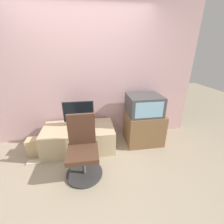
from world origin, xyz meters
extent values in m
plane|color=tan|center=(0.00, 0.00, 0.00)|extent=(12.00, 12.00, 0.00)
cube|color=beige|center=(0.00, 1.32, 1.30)|extent=(4.40, 0.05, 2.60)
cube|color=#CCB289|center=(-0.16, 0.89, 0.22)|extent=(1.30, 0.69, 0.44)
cube|color=olive|center=(1.11, 0.90, 0.31)|extent=(0.71, 0.53, 0.62)
cylinder|color=#2D2D2D|center=(-0.14, 0.97, 0.45)|extent=(0.22, 0.22, 0.02)
cylinder|color=#2D2D2D|center=(-0.14, 0.97, 0.50)|extent=(0.08, 0.08, 0.09)
cube|color=#2D2D2D|center=(-0.14, 0.98, 0.72)|extent=(0.55, 0.01, 0.38)
cube|color=black|center=(-0.14, 0.97, 0.72)|extent=(0.52, 0.02, 0.36)
cube|color=silver|center=(-0.14, 0.79, 0.45)|extent=(0.32, 0.11, 0.01)
ellipsoid|color=black|center=(0.09, 0.78, 0.46)|extent=(0.06, 0.04, 0.03)
cube|color=#474747|center=(1.08, 0.93, 0.80)|extent=(0.62, 0.55, 0.37)
cube|color=#8CC6E5|center=(1.08, 0.66, 0.80)|extent=(0.51, 0.01, 0.29)
cylinder|color=#333333|center=(-0.07, 0.19, 0.01)|extent=(0.55, 0.55, 0.03)
cylinder|color=#4C4C51|center=(-0.07, 0.19, 0.20)|extent=(0.05, 0.05, 0.33)
cube|color=#513323|center=(-0.07, 0.19, 0.40)|extent=(0.45, 0.45, 0.07)
cube|color=#513323|center=(-0.07, 0.39, 0.68)|extent=(0.40, 0.05, 0.49)
cube|color=#D1B27F|center=(-0.96, 0.82, 0.16)|extent=(0.22, 0.19, 0.31)
cube|color=beige|center=(-0.91, 0.57, 0.01)|extent=(0.24, 0.11, 0.02)
camera|label=1|loc=(0.08, -1.60, 1.78)|focal=24.00mm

